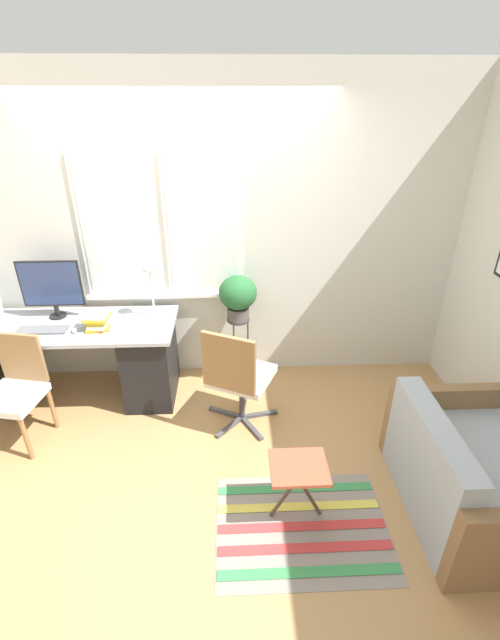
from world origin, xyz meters
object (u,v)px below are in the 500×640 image
object	(u,v)px
monitor	(51,286)
desk_chair_wooden	(16,388)
book_stack	(96,321)
desk_lamp	(150,276)
folding_stool	(299,472)
mouse	(75,330)
keyboard	(42,330)
plant_stand	(238,330)
couch_loveseat	(469,477)
potted_plant	(238,295)
office_chair_swivel	(238,376)

from	to	relation	value
monitor	desk_chair_wooden	xyz separation A→B (m)	(-0.15, -0.65, -0.57)
desk_chair_wooden	book_stack	bearing A→B (deg)	47.06
desk_lamp	folding_stool	size ratio (longest dim) A/B	1.08
monitor	mouse	size ratio (longest dim) A/B	6.94
desk_lamp	desk_chair_wooden	xyz separation A→B (m)	(-0.99, -0.61, -0.66)
keyboard	plant_stand	bearing A→B (deg)	9.92
keyboard	plant_stand	distance (m)	1.64
plant_stand	folding_stool	xyz separation A→B (m)	(0.34, -1.51, -0.16)
couch_loveseat	potted_plant	distance (m)	2.18
keyboard	office_chair_swivel	size ratio (longest dim) A/B	0.43
couch_loveseat	desk_lamp	bearing A→B (deg)	56.66
folding_stool	desk_lamp	bearing A→B (deg)	126.11
desk_lamp	desk_chair_wooden	world-z (taller)	desk_lamp
keyboard	book_stack	world-z (taller)	book_stack
couch_loveseat	plant_stand	bearing A→B (deg)	44.27
mouse	plant_stand	xyz separation A→B (m)	(1.33, 0.31, -0.20)
book_stack	couch_loveseat	size ratio (longest dim) A/B	0.20
monitor	office_chair_swivel	distance (m)	1.74
book_stack	couch_loveseat	xyz separation A→B (m)	(2.61, -1.22, -0.55)
folding_stool	desk_chair_wooden	bearing A→B (deg)	157.65
keyboard	office_chair_swivel	distance (m)	1.64
folding_stool	book_stack	bearing A→B (deg)	140.14
desk_lamp	desk_chair_wooden	distance (m)	1.34
potted_plant	book_stack	bearing A→B (deg)	-167.09
office_chair_swivel	plant_stand	distance (m)	0.63
book_stack	folding_stool	bearing A→B (deg)	-39.86
plant_stand	book_stack	bearing A→B (deg)	-167.09
keyboard	desk_lamp	xyz separation A→B (m)	(0.88, 0.22, 0.37)
couch_loveseat	folding_stool	distance (m)	1.12
keyboard	couch_loveseat	world-z (taller)	keyboard
book_stack	folding_stool	xyz separation A→B (m)	(1.50, -1.25, -0.43)
keyboard	mouse	size ratio (longest dim) A/B	5.42
desk_chair_wooden	couch_loveseat	xyz separation A→B (m)	(3.17, -0.82, -0.20)
book_stack	desk_chair_wooden	distance (m)	0.78
keyboard	office_chair_swivel	world-z (taller)	office_chair_swivel
monitor	mouse	xyz separation A→B (m)	(0.23, -0.28, -0.27)
office_chair_swivel	folding_stool	size ratio (longest dim) A/B	2.09
desk_lamp	book_stack	bearing A→B (deg)	-154.38
potted_plant	keyboard	bearing A→B (deg)	-170.08
desk_chair_wooden	plant_stand	distance (m)	1.84
plant_stand	mouse	bearing A→B (deg)	-167.04
plant_stand	folding_stool	world-z (taller)	plant_stand
desk_chair_wooden	office_chair_swivel	xyz separation A→B (m)	(1.70, 0.04, 0.03)
monitor	mouse	world-z (taller)	monitor
folding_stool	mouse	bearing A→B (deg)	144.10
mouse	book_stack	world-z (taller)	book_stack
office_chair_swivel	potted_plant	xyz separation A→B (m)	(0.02, 0.63, 0.41)
monitor	potted_plant	distance (m)	1.57
desk_lamp	book_stack	distance (m)	0.57
keyboard	book_stack	distance (m)	0.45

